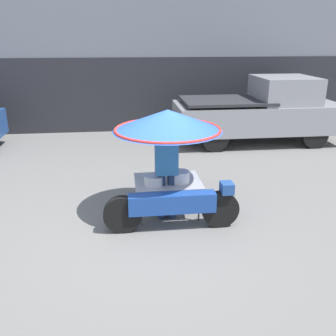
% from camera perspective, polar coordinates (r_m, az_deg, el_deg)
% --- Properties ---
extents(ground_plane, '(36.00, 36.00, 0.00)m').
position_cam_1_polar(ground_plane, '(6.30, -2.06, -9.38)').
color(ground_plane, slate).
extents(shopfront_building, '(28.00, 2.06, 4.49)m').
position_cam_1_polar(shopfront_building, '(13.56, -5.23, 15.94)').
color(shopfront_building, gray).
rests_on(shopfront_building, ground).
extents(vendor_motorcycle_cart, '(2.24, 1.86, 1.89)m').
position_cam_1_polar(vendor_motorcycle_cart, '(6.29, 0.07, 4.84)').
color(vendor_motorcycle_cart, black).
rests_on(vendor_motorcycle_cart, ground).
extents(vendor_person, '(0.38, 0.22, 1.67)m').
position_cam_1_polar(vendor_person, '(6.33, -0.23, 0.07)').
color(vendor_person, navy).
rests_on(vendor_person, ground).
extents(pickup_truck, '(4.84, 1.91, 1.93)m').
position_cam_1_polar(pickup_truck, '(11.56, 14.04, 8.38)').
color(pickup_truck, black).
rests_on(pickup_truck, ground).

